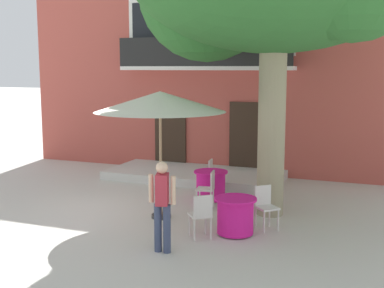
{
  "coord_description": "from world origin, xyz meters",
  "views": [
    {
      "loc": [
        5.59,
        -10.25,
        3.36
      ],
      "look_at": [
        0.61,
        2.43,
        1.3
      ],
      "focal_mm": 47.41,
      "sensor_mm": 36.0,
      "label": 1
    }
  ],
  "objects": [
    {
      "name": "cafe_chair_near_tree_1",
      "position": [
        2.24,
        -1.23,
        0.53
      ],
      "size": [
        0.56,
        0.56,
        0.91
      ],
      "color": "silver",
      "rests_on": "ground"
    },
    {
      "name": "ground_plane",
      "position": [
        0.0,
        0.0,
        0.0
      ],
      "size": [
        120.0,
        120.0,
        0.0
      ],
      "primitive_type": "plane",
      "color": "beige"
    },
    {
      "name": "cafe_chair_middle_1",
      "position": [
        1.27,
        2.38,
        0.53
      ],
      "size": [
        0.44,
        0.44,
        0.91
      ],
      "color": "silver",
      "rests_on": "ground"
    },
    {
      "name": "cafe_chair_middle_0",
      "position": [
        1.62,
        0.92,
        0.53
      ],
      "size": [
        0.46,
        0.46,
        0.91
      ],
      "color": "silver",
      "rests_on": "ground"
    },
    {
      "name": "entrance_step_platform",
      "position": [
        0.14,
        3.83,
        0.12
      ],
      "size": [
        5.24,
        2.34,
        0.25
      ],
      "primitive_type": "cube",
      "color": "silver",
      "rests_on": "ground"
    },
    {
      "name": "cafe_umbrella",
      "position": [
        0.89,
        -0.21,
        2.61
      ],
      "size": [
        2.9,
        2.9,
        2.85
      ],
      "color": "#997A56",
      "rests_on": "ground"
    },
    {
      "name": "building_facade",
      "position": [
        0.14,
        6.99,
        3.75
      ],
      "size": [
        13.0,
        5.09,
        7.5
      ],
      "color": "#B24C42",
      "rests_on": "ground"
    },
    {
      "name": "cafe_chair_near_tree_0",
      "position": [
        3.26,
        -0.12,
        0.53
      ],
      "size": [
        0.57,
        0.57,
        0.91
      ],
      "color": "silver",
      "rests_on": "ground"
    },
    {
      "name": "pedestrian_near_entrance",
      "position": [
        1.82,
        -2.15,
        0.96
      ],
      "size": [
        0.53,
        0.39,
        1.69
      ],
      "color": "#384260",
      "rests_on": "ground"
    },
    {
      "name": "cafe_table_near_tree",
      "position": [
        2.78,
        -0.7,
        0.39
      ],
      "size": [
        0.86,
        0.86,
        0.76
      ],
      "color": "#DB1984",
      "rests_on": "ground"
    },
    {
      "name": "cafe_table_middle",
      "position": [
        1.43,
        1.65,
        0.39
      ],
      "size": [
        0.86,
        0.86,
        0.76
      ],
      "color": "#DB1984",
      "rests_on": "ground"
    }
  ]
}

